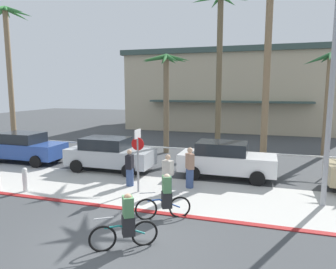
{
  "coord_description": "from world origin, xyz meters",
  "views": [
    {
      "loc": [
        3.78,
        -7.18,
        4.13
      ],
      "look_at": [
        -0.35,
        6.0,
        2.11
      ],
      "focal_mm": 33.2,
      "sensor_mm": 36.0,
      "label": 1
    }
  ],
  "objects_px": {
    "palm_tree_4": "(329,79)",
    "car_blue_0": "(25,147)",
    "palm_tree_2": "(219,43)",
    "cyclist_teal_0": "(126,223)",
    "car_silver_1": "(109,154)",
    "cyclist_blue_1": "(165,197)",
    "streetlight_curb": "(333,85)",
    "bollard_1": "(25,179)",
    "pedestrian_0": "(168,176)",
    "pedestrian_1": "(130,169)",
    "car_white_2": "(226,159)",
    "palm_tree_1": "(165,76)",
    "pedestrian_2": "(190,169)",
    "stop_sign_bike_lane": "(138,151)",
    "palm_tree_0": "(7,42)",
    "palm_tree_3": "(269,26)"
  },
  "relations": [
    {
      "from": "palm_tree_1",
      "to": "car_blue_0",
      "type": "distance_m",
      "value": 9.33
    },
    {
      "from": "bollard_1",
      "to": "palm_tree_1",
      "type": "height_order",
      "value": "palm_tree_1"
    },
    {
      "from": "streetlight_curb",
      "to": "palm_tree_1",
      "type": "distance_m",
      "value": 11.14
    },
    {
      "from": "bollard_1",
      "to": "streetlight_curb",
      "type": "xyz_separation_m",
      "value": [
        11.26,
        1.69,
        3.76
      ]
    },
    {
      "from": "cyclist_teal_0",
      "to": "pedestrian_0",
      "type": "xyz_separation_m",
      "value": [
        -0.25,
        4.41,
        0.03
      ]
    },
    {
      "from": "bollard_1",
      "to": "pedestrian_2",
      "type": "relative_size",
      "value": 0.58
    },
    {
      "from": "palm_tree_4",
      "to": "car_silver_1",
      "type": "xyz_separation_m",
      "value": [
        -11.06,
        -7.09,
        -3.85
      ]
    },
    {
      "from": "bollard_1",
      "to": "car_silver_1",
      "type": "height_order",
      "value": "car_silver_1"
    },
    {
      "from": "pedestrian_0",
      "to": "pedestrian_2",
      "type": "distance_m",
      "value": 1.15
    },
    {
      "from": "pedestrian_1",
      "to": "cyclist_blue_1",
      "type": "bearing_deg",
      "value": -47.73
    },
    {
      "from": "car_blue_0",
      "to": "cyclist_blue_1",
      "type": "bearing_deg",
      "value": -26.61
    },
    {
      "from": "pedestrian_2",
      "to": "cyclist_blue_1",
      "type": "bearing_deg",
      "value": -90.63
    },
    {
      "from": "pedestrian_0",
      "to": "pedestrian_1",
      "type": "height_order",
      "value": "pedestrian_1"
    },
    {
      "from": "palm_tree_3",
      "to": "palm_tree_4",
      "type": "relative_size",
      "value": 1.57
    },
    {
      "from": "stop_sign_bike_lane",
      "to": "car_white_2",
      "type": "height_order",
      "value": "stop_sign_bike_lane"
    },
    {
      "from": "palm_tree_4",
      "to": "cyclist_teal_0",
      "type": "xyz_separation_m",
      "value": [
        -6.9,
        -14.0,
        -4.02
      ]
    },
    {
      "from": "streetlight_curb",
      "to": "palm_tree_0",
      "type": "xyz_separation_m",
      "value": [
        -19.76,
        6.69,
        3.14
      ]
    },
    {
      "from": "bollard_1",
      "to": "car_white_2",
      "type": "relative_size",
      "value": 0.23
    },
    {
      "from": "palm_tree_0",
      "to": "pedestrian_0",
      "type": "height_order",
      "value": "palm_tree_0"
    },
    {
      "from": "streetlight_curb",
      "to": "palm_tree_4",
      "type": "relative_size",
      "value": 1.19
    },
    {
      "from": "palm_tree_4",
      "to": "car_blue_0",
      "type": "bearing_deg",
      "value": -157.32
    },
    {
      "from": "streetlight_curb",
      "to": "palm_tree_0",
      "type": "relative_size",
      "value": 0.76
    },
    {
      "from": "car_silver_1",
      "to": "car_white_2",
      "type": "height_order",
      "value": "same"
    },
    {
      "from": "stop_sign_bike_lane",
      "to": "bollard_1",
      "type": "height_order",
      "value": "stop_sign_bike_lane"
    },
    {
      "from": "stop_sign_bike_lane",
      "to": "cyclist_blue_1",
      "type": "relative_size",
      "value": 1.56
    },
    {
      "from": "car_blue_0",
      "to": "pedestrian_1",
      "type": "distance_m",
      "value": 7.84
    },
    {
      "from": "palm_tree_0",
      "to": "cyclist_teal_0",
      "type": "bearing_deg",
      "value": -38.15
    },
    {
      "from": "pedestrian_0",
      "to": "cyclist_teal_0",
      "type": "bearing_deg",
      "value": -86.71
    },
    {
      "from": "car_white_2",
      "to": "palm_tree_3",
      "type": "bearing_deg",
      "value": 61.71
    },
    {
      "from": "cyclist_teal_0",
      "to": "car_silver_1",
      "type": "bearing_deg",
      "value": 121.05
    },
    {
      "from": "car_white_2",
      "to": "palm_tree_2",
      "type": "bearing_deg",
      "value": 102.55
    },
    {
      "from": "stop_sign_bike_lane",
      "to": "pedestrian_2",
      "type": "height_order",
      "value": "stop_sign_bike_lane"
    },
    {
      "from": "bollard_1",
      "to": "palm_tree_1",
      "type": "xyz_separation_m",
      "value": [
        3.01,
        9.15,
        4.45
      ]
    },
    {
      "from": "streetlight_curb",
      "to": "pedestrian_1",
      "type": "xyz_separation_m",
      "value": [
        -7.53,
        0.26,
        -3.54
      ]
    },
    {
      "from": "palm_tree_2",
      "to": "cyclist_teal_0",
      "type": "xyz_separation_m",
      "value": [
        -0.42,
        -12.93,
        -6.25
      ]
    },
    {
      "from": "car_silver_1",
      "to": "car_white_2",
      "type": "bearing_deg",
      "value": 4.48
    },
    {
      "from": "palm_tree_0",
      "to": "pedestrian_1",
      "type": "bearing_deg",
      "value": -27.71
    },
    {
      "from": "stop_sign_bike_lane",
      "to": "bollard_1",
      "type": "distance_m",
      "value": 4.73
    },
    {
      "from": "car_white_2",
      "to": "cyclist_teal_0",
      "type": "bearing_deg",
      "value": -102.7
    },
    {
      "from": "streetlight_curb",
      "to": "cyclist_blue_1",
      "type": "height_order",
      "value": "streetlight_curb"
    },
    {
      "from": "bollard_1",
      "to": "car_blue_0",
      "type": "distance_m",
      "value": 5.67
    },
    {
      "from": "palm_tree_0",
      "to": "pedestrian_0",
      "type": "bearing_deg",
      "value": -25.95
    },
    {
      "from": "palm_tree_1",
      "to": "car_blue_0",
      "type": "xyz_separation_m",
      "value": [
        -6.78,
        -4.93,
        -4.09
      ]
    },
    {
      "from": "palm_tree_1",
      "to": "cyclist_blue_1",
      "type": "relative_size",
      "value": 3.85
    },
    {
      "from": "streetlight_curb",
      "to": "car_blue_0",
      "type": "distance_m",
      "value": 15.61
    },
    {
      "from": "palm_tree_0",
      "to": "palm_tree_1",
      "type": "bearing_deg",
      "value": 3.85
    },
    {
      "from": "bollard_1",
      "to": "palm_tree_4",
      "type": "relative_size",
      "value": 0.16
    },
    {
      "from": "car_silver_1",
      "to": "pedestrian_1",
      "type": "height_order",
      "value": "car_silver_1"
    },
    {
      "from": "bollard_1",
      "to": "car_silver_1",
      "type": "xyz_separation_m",
      "value": [
        1.67,
        4.03,
        0.35
      ]
    },
    {
      "from": "stop_sign_bike_lane",
      "to": "palm_tree_3",
      "type": "xyz_separation_m",
      "value": [
        4.78,
        6.28,
        5.66
      ]
    }
  ]
}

